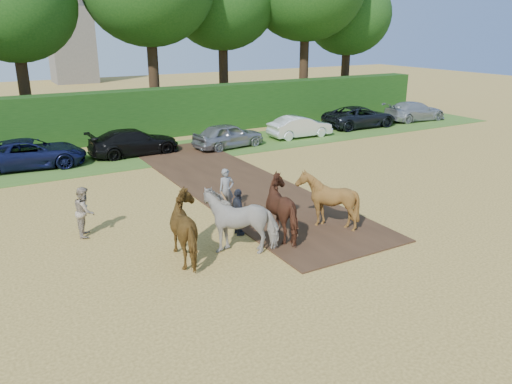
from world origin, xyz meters
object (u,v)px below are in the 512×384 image
(spectator_far, at_px, (238,212))
(parked_cars, at_px, (201,136))
(spectator_near, at_px, (85,211))
(plough_team, at_px, (263,213))

(spectator_far, relative_size, parked_cars, 0.04)
(spectator_near, distance_m, parked_cars, 12.93)
(spectator_near, xyz_separation_m, plough_team, (4.89, -3.36, 0.14))
(spectator_near, height_order, spectator_far, spectator_near)
(plough_team, xyz_separation_m, parked_cars, (3.64, 13.08, -0.27))
(spectator_near, bearing_deg, spectator_far, -102.68)
(parked_cars, bearing_deg, plough_team, -105.54)
(spectator_far, distance_m, plough_team, 1.00)
(spectator_far, xyz_separation_m, plough_team, (0.46, -0.87, 0.18))
(spectator_near, bearing_deg, parked_cars, -24.48)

